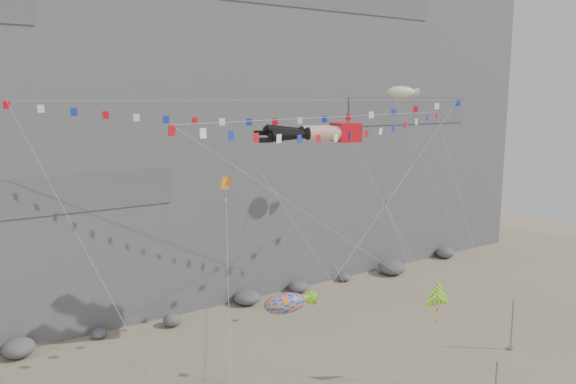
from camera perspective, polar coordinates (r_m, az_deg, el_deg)
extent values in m
plane|color=gray|center=(42.29, 7.91, -18.03)|extent=(120.00, 120.00, 0.00)
cube|color=slate|center=(65.06, -11.20, 14.25)|extent=(80.00, 28.00, 50.00)
cylinder|color=gray|center=(48.20, 21.80, -12.43)|extent=(0.12, 0.12, 4.05)
cube|color=red|center=(42.78, 5.88, 6.06)|extent=(2.31, 2.75, 1.39)
cylinder|color=#D5A885|center=(41.38, 3.65, 5.97)|extent=(2.55, 1.66, 1.03)
sphere|color=black|center=(40.98, 2.10, 5.95)|extent=(0.94, 0.94, 0.94)
cone|color=black|center=(40.54, 0.24, 5.80)|extent=(2.94, 1.62, 0.96)
cube|color=black|center=(40.05, -2.33, 5.29)|extent=(0.99, 0.65, 0.34)
cylinder|color=#D5A885|center=(42.68, 2.98, 6.09)|extent=(2.55, 1.66, 1.03)
sphere|color=black|center=(42.29, 1.48, 6.07)|extent=(0.94, 0.94, 0.94)
cone|color=black|center=(41.86, -0.34, 6.22)|extent=(2.96, 1.63, 1.03)
cube|color=black|center=(41.36, -2.84, 6.02)|extent=(0.99, 0.65, 0.34)
cylinder|color=gray|center=(39.54, 12.53, -6.86)|extent=(0.03, 0.03, 21.79)
cylinder|color=gray|center=(37.09, -5.12, -5.88)|extent=(0.03, 0.03, 26.23)
cylinder|color=gray|center=(44.47, 13.87, -4.24)|extent=(0.03, 0.03, 22.55)
cube|color=gray|center=(50.41, 20.57, -13.79)|extent=(0.16, 0.16, 0.10)
cylinder|color=gray|center=(32.95, -6.02, -12.60)|extent=(0.03, 0.03, 16.98)
cylinder|color=gray|center=(33.65, -4.05, -18.85)|extent=(0.03, 0.03, 10.60)
cylinder|color=gray|center=(39.38, 16.46, -15.44)|extent=(0.03, 0.03, 7.39)
cylinder|color=gray|center=(50.73, 16.02, -1.59)|extent=(0.03, 0.03, 22.79)
cube|color=gray|center=(51.08, 20.89, -13.49)|extent=(0.16, 0.16, 0.10)
cylinder|color=gray|center=(38.16, 3.78, -7.96)|extent=(0.03, 0.03, 22.19)
cylinder|color=gray|center=(42.94, 13.14, -9.86)|extent=(0.03, 0.03, 17.17)
cylinder|color=gray|center=(37.16, 8.31, -14.53)|extent=(0.03, 0.03, 11.20)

